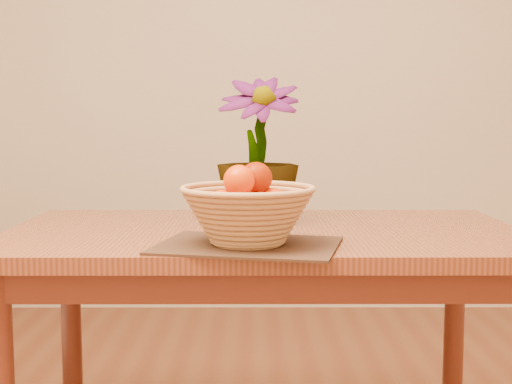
{
  "coord_description": "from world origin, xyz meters",
  "views": [
    {
      "loc": [
        -0.03,
        -1.63,
        1.05
      ],
      "look_at": [
        -0.02,
        0.1,
        0.87
      ],
      "focal_mm": 50.0,
      "sensor_mm": 36.0,
      "label": 1
    }
  ],
  "objects": [
    {
      "name": "wall_back",
      "position": [
        0.0,
        2.25,
        1.35
      ],
      "size": [
        4.0,
        0.02,
        2.7
      ],
      "primitive_type": "cube",
      "color": "beige",
      "rests_on": "floor"
    },
    {
      "name": "table",
      "position": [
        0.0,
        0.3,
        0.66
      ],
      "size": [
        1.4,
        0.8,
        0.75
      ],
      "color": "brown",
      "rests_on": "floor"
    },
    {
      "name": "placemat",
      "position": [
        -0.04,
        0.03,
        0.75
      ],
      "size": [
        0.48,
        0.4,
        0.01
      ],
      "primitive_type": "cube",
      "rotation": [
        0.0,
        0.0,
        -0.22
      ],
      "color": "#3C2316",
      "rests_on": "table"
    },
    {
      "name": "wicker_basket",
      "position": [
        -0.04,
        0.03,
        0.82
      ],
      "size": [
        0.32,
        0.32,
        0.13
      ],
      "color": "#B7784C",
      "rests_on": "placemat"
    },
    {
      "name": "orange_pile",
      "position": [
        -0.04,
        0.03,
        0.87
      ],
      "size": [
        0.19,
        0.19,
        0.14
      ],
      "rotation": [
        0.0,
        0.0,
        -0.19
      ],
      "color": "#D43D03",
      "rests_on": "wicker_basket"
    },
    {
      "name": "potted_plant",
      "position": [
        -0.02,
        0.41,
        0.96
      ],
      "size": [
        0.25,
        0.25,
        0.42
      ],
      "primitive_type": "imported",
      "rotation": [
        0.0,
        0.0,
        -0.04
      ],
      "color": "#1F4A15",
      "rests_on": "table"
    }
  ]
}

